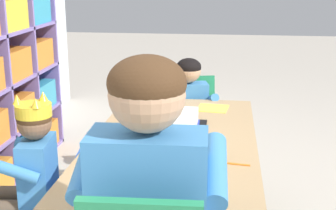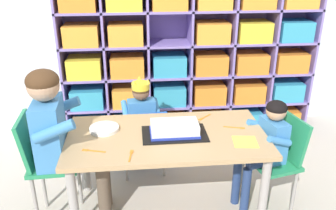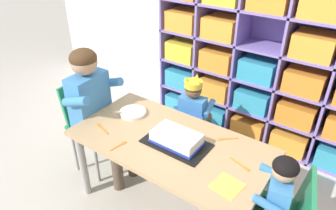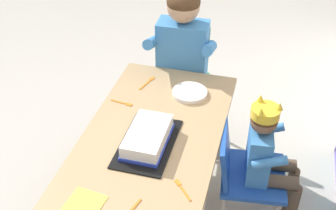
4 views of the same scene
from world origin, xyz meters
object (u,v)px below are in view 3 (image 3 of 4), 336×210
Objects in this scene: classroom_chair_blue at (188,130)px; adult_helper_seated at (95,102)px; paper_plate_stack at (133,113)px; fork_at_table_front_edge at (119,145)px; child_with_crown at (194,109)px; fork_near_child_seat at (226,139)px; guest_at_table_side at (268,198)px; fork_near_cake_tray at (102,128)px; activity_table at (170,150)px; birthday_cake_on_tray at (177,139)px; classroom_chair_adult_side at (88,119)px; fork_scattered_mid_table at (241,165)px.

adult_helper_seated is at bearing 35.36° from classroom_chair_blue.
fork_at_table_front_edge is (0.17, -0.33, -0.01)m from paper_plate_stack.
child_with_crown is 0.57m from fork_near_child_seat.
guest_at_table_side reaches higher than fork_near_cake_tray.
fork_near_cake_tray is (-1.13, -0.15, 0.09)m from guest_at_table_side.
guest_at_table_side is (0.67, -0.01, -0.01)m from activity_table.
activity_table is 3.08× the size of birthday_cake_on_tray.
child_with_crown reaches higher than fork_near_child_seat.
classroom_chair_adult_side is 1.26m from fork_scattered_mid_table.
fork_scattered_mid_table is at bearing -120.72° from guest_at_table_side.
paper_plate_stack is at bearing 94.01° from fork_near_cake_tray.
fork_scattered_mid_table is 0.98× the size of fork_near_cake_tray.
guest_at_table_side is at bearing 178.54° from fork_scattered_mid_table.
classroom_chair_blue is 0.95m from guest_at_table_side.
fork_near_child_seat is at bearing 135.85° from child_with_crown.
adult_helper_seated is at bearing -178.72° from activity_table.
classroom_chair_adult_side is 0.37m from fork_near_cake_tray.
paper_plate_stack is at bearing 54.55° from child_with_crown.
activity_table is 10.08× the size of fork_at_table_front_edge.
fork_scattered_mid_table is (0.88, -0.05, -0.01)m from paper_plate_stack.
classroom_chair_blue is at bearing 107.38° from activity_table.
birthday_cake_on_tray is 2.16× the size of paper_plate_stack.
classroom_chair_blue is 4.12× the size of fork_scattered_mid_table.
birthday_cake_on_tray is at bearing 106.06° from classroom_chair_blue.
birthday_cake_on_tray is at bearing 103.11° from child_with_crown.
fork_near_cake_tray is (-0.93, -0.21, -0.00)m from fork_scattered_mid_table.
classroom_chair_blue is 0.51m from paper_plate_stack.
fork_at_table_front_edge is at bearing 77.54° from child_with_crown.
birthday_cake_on_tray is at bearing 23.09° from fork_scattered_mid_table.
fork_at_table_front_edge is (-0.90, -0.22, 0.09)m from guest_at_table_side.
activity_table is at bearing 98.46° from child_with_crown.
adult_helper_seated is 0.29m from paper_plate_stack.
fork_scattered_mid_table is (-0.20, 0.06, 0.09)m from guest_at_table_side.
paper_plate_stack is (0.38, 0.12, 0.14)m from classroom_chair_adult_side.
child_with_crown is at bearing 61.45° from paper_plate_stack.
fork_at_table_front_edge is at bearing -140.99° from birthday_cake_on_tray.
classroom_chair_blue is 0.77m from adult_helper_seated.
activity_table is 6.64× the size of paper_plate_stack.
fork_near_child_seat is (0.95, 0.24, -0.07)m from adult_helper_seated.
guest_at_table_side is 1.14m from fork_near_cake_tray.
fork_near_child_seat is (1.07, 0.25, 0.13)m from classroom_chair_adult_side.
classroom_chair_blue is 4.60× the size of fork_at_table_front_edge.
child_with_crown is at bearing -138.05° from guest_at_table_side.
activity_table is 0.49m from fork_near_cake_tray.
fork_at_table_front_edge is (-0.52, -0.45, 0.00)m from fork_near_child_seat.
birthday_cake_on_tray is 0.36m from fork_at_table_front_edge.
classroom_chair_adult_side is 5.37× the size of fork_scattered_mid_table.
child_with_crown is 0.86m from classroom_chair_adult_side.
fork_near_child_seat is at bearing 43.49° from birthday_cake_on_tray.
child_with_crown is 0.81m from fork_scattered_mid_table.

